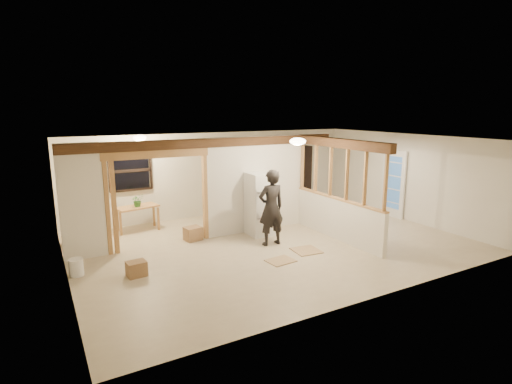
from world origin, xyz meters
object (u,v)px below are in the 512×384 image
refrigerator (261,204)px  bookshelf (297,176)px  work_table (138,218)px  woman (271,208)px  shop_vac (73,231)px

refrigerator → bookshelf: 3.44m
refrigerator → work_table: refrigerator is taller
refrigerator → woman: bearing=-103.3°
refrigerator → shop_vac: (-4.32, 1.44, -0.47)m
shop_vac → refrigerator: bearing=-18.4°
refrigerator → work_table: size_ratio=1.51×
woman → work_table: bearing=-47.0°
woman → bookshelf: size_ratio=0.92×
woman → work_table: size_ratio=1.71×
work_table → shop_vac: size_ratio=1.60×
work_table → bookshelf: 5.40m
work_table → shop_vac: work_table is taller
work_table → bookshelf: size_ratio=0.54×
shop_vac → bookshelf: size_ratio=0.33×
work_table → bookshelf: bookshelf is taller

